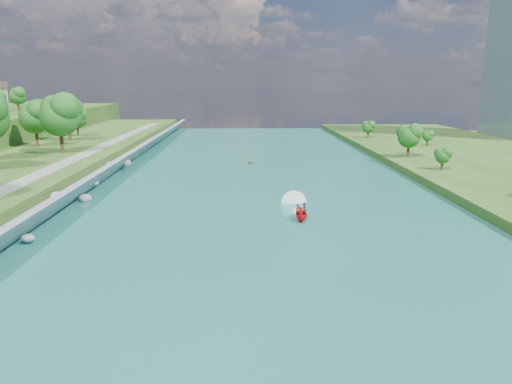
{
  "coord_description": "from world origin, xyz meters",
  "views": [
    {
      "loc": [
        -2.28,
        -49.64,
        16.64
      ],
      "look_at": [
        -0.65,
        15.35,
        2.5
      ],
      "focal_mm": 35.0,
      "sensor_mm": 36.0,
      "label": 1
    }
  ],
  "objects": [
    {
      "name": "motorboat",
      "position": [
        4.82,
        11.8,
        0.72
      ],
      "size": [
        3.6,
        18.7,
        2.11
      ],
      "rotation": [
        0.0,
        0.0,
        3.1
      ],
      "color": "red",
      "rests_on": "river_water"
    },
    {
      "name": "riprap_bank",
      "position": [
        -25.84,
        19.3,
        1.79
      ],
      "size": [
        4.13,
        236.0,
        4.26
      ],
      "color": "slate",
      "rests_on": "ground"
    },
    {
      "name": "river_water",
      "position": [
        0.0,
        20.0,
        0.05
      ],
      "size": [
        55.0,
        240.0,
        0.1
      ],
      "primitive_type": "cube",
      "color": "#1B6962",
      "rests_on": "ground"
    },
    {
      "name": "raft",
      "position": [
        -0.75,
        55.51,
        0.46
      ],
      "size": [
        2.34,
        2.92,
        1.64
      ],
      "rotation": [
        0.0,
        0.0,
        0.19
      ],
      "color": "gray",
      "rests_on": "river_water"
    },
    {
      "name": "ground",
      "position": [
        0.0,
        0.0,
        0.0
      ],
      "size": [
        260.0,
        260.0,
        0.0
      ],
      "primitive_type": "plane",
      "color": "#2D5119",
      "rests_on": "ground"
    },
    {
      "name": "riverside_path",
      "position": [
        -32.5,
        20.0,
        3.55
      ],
      "size": [
        3.0,
        200.0,
        0.1
      ],
      "primitive_type": "cube",
      "color": "gray",
      "rests_on": "berm_west"
    }
  ]
}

